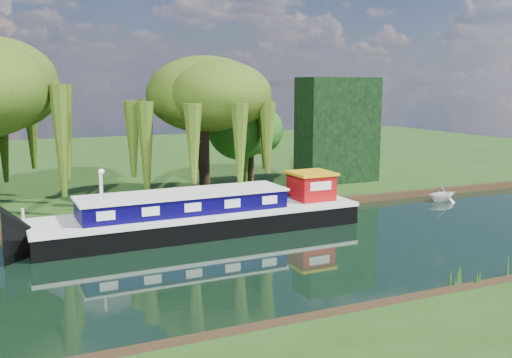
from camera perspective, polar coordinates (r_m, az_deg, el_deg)
name	(u,v)px	position (r m, az deg, el deg)	size (l,w,h in m)	color
ground	(133,271)	(25.33, -12.18, -9.03)	(120.00, 120.00, 0.00)	black
far_bank	(57,165)	(58.27, -19.30, 1.34)	(120.00, 52.00, 0.45)	#1D370F
dutch_barge	(204,215)	(31.03, -5.19, -3.63)	(17.80, 4.34, 3.74)	black
narrowboat	(231,210)	(33.74, -2.53, -3.16)	(11.08, 3.79, 1.59)	navy
white_cruiser	(442,201)	(41.30, 18.09, -2.08)	(2.02, 2.34, 1.23)	silver
willow_right	(203,105)	(36.88, -5.28, 7.37)	(6.93, 6.93, 8.44)	black
tree_far_right	(251,125)	(40.72, -0.53, 5.46)	(4.11, 4.11, 6.72)	black
conifer_hedge	(337,130)	(44.62, 8.13, 4.90)	(6.00, 3.00, 8.00)	black
lamppost	(102,179)	(34.91, -15.17, 0.04)	(0.36, 0.36, 2.56)	silver
mooring_posts	(91,211)	(33.00, -16.19, -3.14)	(19.16, 0.16, 1.00)	silver
reeds_near	(371,294)	(21.15, 11.41, -11.19)	(33.70, 1.50, 1.10)	#184B14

